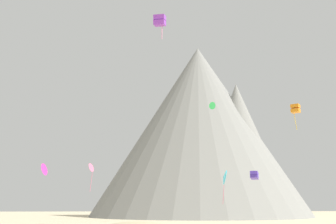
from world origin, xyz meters
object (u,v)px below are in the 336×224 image
object	(u,v)px
kite_cyan_low	(224,177)
kite_violet_high	(160,20)
kite_magenta_low	(43,170)
kite_orange_mid	(295,109)
kite_indigo_low	(254,175)
kite_rainbow_low	(91,168)
rock_massif	(204,132)
kite_green_mid	(212,106)

from	to	relation	value
kite_cyan_low	kite_violet_high	xyz separation A→B (m)	(-11.82, -20.31, 18.20)
kite_magenta_low	kite_cyan_low	bearing A→B (deg)	107.44
kite_orange_mid	kite_indigo_low	xyz separation A→B (m)	(-7.53, -1.72, -10.60)
kite_rainbow_low	kite_violet_high	size ratio (longest dim) A/B	1.56
rock_massif	kite_green_mid	xyz separation A→B (m)	(-5.87, -46.61, -2.10)
kite_rainbow_low	kite_green_mid	xyz separation A→B (m)	(23.48, 4.69, 13.12)
kite_cyan_low	kite_orange_mid	world-z (taller)	kite_orange_mid
kite_orange_mid	kite_indigo_low	bearing A→B (deg)	-41.26
kite_cyan_low	kite_green_mid	size ratio (longest dim) A/B	3.40
kite_magenta_low	kite_rainbow_low	size ratio (longest dim) A/B	0.42
kite_violet_high	kite_indigo_low	world-z (taller)	kite_violet_high
rock_massif	kite_violet_high	bearing A→B (deg)	-102.84
kite_cyan_low	kite_indigo_low	bearing A→B (deg)	42.76
rock_massif	kite_orange_mid	bearing A→B (deg)	-86.70
kite_orange_mid	kite_violet_high	distance (m)	28.16
kite_magenta_low	kite_cyan_low	size ratio (longest dim) A/B	0.39
kite_rainbow_low	kite_orange_mid	xyz separation A→B (m)	(33.20, -15.34, 8.40)
kite_green_mid	kite_orange_mid	bearing A→B (deg)	93.52
kite_magenta_low	kite_rainbow_low	bearing A→B (deg)	164.75
kite_magenta_low	kite_green_mid	distance (m)	36.26
kite_rainbow_low	kite_violet_high	distance (m)	36.08
kite_rainbow_low	kite_orange_mid	size ratio (longest dim) A/B	1.25
kite_cyan_low	kite_violet_high	distance (m)	29.73
kite_rainbow_low	kite_indigo_low	size ratio (longest dim) A/B	3.36
kite_rainbow_low	kite_orange_mid	distance (m)	37.53
kite_rainbow_low	kite_indigo_low	bearing A→B (deg)	81.70
kite_violet_high	kite_indigo_low	distance (m)	27.16
kite_indigo_low	kite_cyan_low	bearing A→B (deg)	139.60
kite_magenta_low	kite_rainbow_low	distance (m)	11.97
kite_magenta_low	kite_indigo_low	xyz separation A→B (m)	(32.17, -7.06, -1.17)
kite_violet_high	kite_cyan_low	bearing A→B (deg)	-104.27
kite_indigo_low	kite_green_mid	world-z (taller)	kite_green_mid
kite_violet_high	kite_green_mid	world-z (taller)	kite_violet_high
rock_massif	kite_magenta_low	bearing A→B (deg)	-120.32
kite_magenta_low	kite_indigo_low	distance (m)	32.96
kite_cyan_low	kite_green_mid	xyz separation A→B (m)	(0.94, 14.85, 15.24)
kite_cyan_low	kite_indigo_low	world-z (taller)	kite_cyan_low
kite_indigo_low	kite_green_mid	size ratio (longest dim) A/B	0.94
kite_cyan_low	kite_indigo_low	size ratio (longest dim) A/B	3.63
kite_orange_mid	kite_violet_high	size ratio (longest dim) A/B	1.25
rock_massif	kite_cyan_low	bearing A→B (deg)	-96.32
kite_orange_mid	kite_violet_high	world-z (taller)	kite_violet_high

